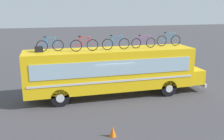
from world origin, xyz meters
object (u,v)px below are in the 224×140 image
Objects in this scene: rooftop_bicycle_3 at (116,44)px; rooftop_bicycle_1 at (50,45)px; bus at (114,69)px; rooftop_bicycle_5 at (169,40)px; luggage_bag_1 at (39,49)px; rooftop_bicycle_4 at (143,42)px; traffic_cone at (113,132)px; rooftop_bicycle_2 at (84,45)px.

rooftop_bicycle_1 is at bearing 173.89° from rooftop_bicycle_3.
rooftop_bicycle_5 is (4.05, 0.34, 1.75)m from bus.
luggage_bag_1 is 0.26× the size of rooftop_bicycle_3.
rooftop_bicycle_4 is (5.98, -0.25, -0.01)m from rooftop_bicycle_1.
rooftop_bicycle_4 is at bearing 5.37° from rooftop_bicycle_3.
luggage_bag_1 reaches higher than traffic_cone.
traffic_cone is (-1.47, -5.31, -1.57)m from bus.
traffic_cone is at bearing -134.32° from rooftop_bicycle_5.
rooftop_bicycle_1 is 6.87m from traffic_cone.
rooftop_bicycle_3 is at bearing 1.53° from rooftop_bicycle_2.
luggage_bag_1 is 7.02m from traffic_cone.
rooftop_bicycle_2 is at bearing -170.94° from bus.
rooftop_bicycle_5 is 8.57m from traffic_cone.
rooftop_bicycle_2 is (2.02, -0.49, 0.01)m from rooftop_bicycle_1.
rooftop_bicycle_2 is at bearing -173.84° from rooftop_bicycle_5.
rooftop_bicycle_4 reaches higher than traffic_cone.
rooftop_bicycle_4 reaches higher than bus.
bus is 4.86m from luggage_bag_1.
rooftop_bicycle_5 reaches higher than luggage_bag_1.
rooftop_bicycle_2 reaches higher than rooftop_bicycle_4.
bus is 4.42m from rooftop_bicycle_5.
rooftop_bicycle_5 is at bearing 6.16° from rooftop_bicycle_2.
luggage_bag_1 is 0.28× the size of rooftop_bicycle_4.
rooftop_bicycle_1 is 8.01m from rooftop_bicycle_5.
rooftop_bicycle_4 is 0.94× the size of rooftop_bicycle_5.
rooftop_bicycle_2 is 3.51× the size of traffic_cone.
rooftop_bicycle_2 is 0.95× the size of rooftop_bicycle_3.
rooftop_bicycle_2 is (-1.93, -0.31, 1.74)m from bus.
rooftop_bicycle_4 is at bearing -168.60° from rooftop_bicycle_5.
rooftop_bicycle_1 is 2.08m from rooftop_bicycle_2.
rooftop_bicycle_3 is at bearing -6.11° from rooftop_bicycle_1.
rooftop_bicycle_1 is 0.95× the size of rooftop_bicycle_2.
luggage_bag_1 is 0.97× the size of traffic_cone.
luggage_bag_1 is 2.73m from rooftop_bicycle_2.
bus is 7.35× the size of rooftop_bicycle_1.
rooftop_bicycle_2 is 6.02m from traffic_cone.
rooftop_bicycle_4 is at bearing -2.04° from bus.
bus is 6.99× the size of rooftop_bicycle_2.
rooftop_bicycle_5 is at bearing 1.14° from rooftop_bicycle_1.
rooftop_bicycle_3 is 1.07× the size of rooftop_bicycle_4.
rooftop_bicycle_1 is 5.98m from rooftop_bicycle_4.
rooftop_bicycle_1 is at bearing 166.50° from rooftop_bicycle_2.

